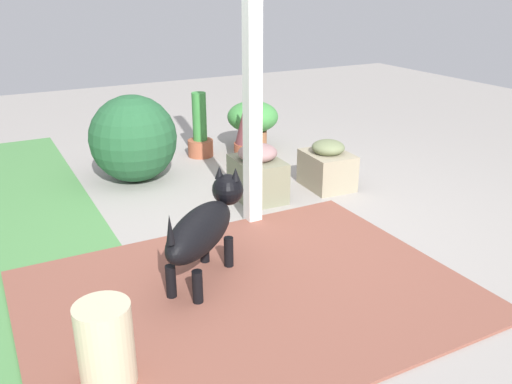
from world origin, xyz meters
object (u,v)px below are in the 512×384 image
at_px(stone_planter_nearest, 327,166).
at_px(stone_planter_near, 258,174).
at_px(dog, 204,226).
at_px(terracotta_pot_spiky, 247,132).
at_px(terracotta_pot_tall, 200,134).
at_px(ceramic_urn, 106,346).
at_px(porch_pillar, 252,43).
at_px(terracotta_pot_broad, 253,121).
at_px(round_shrub, 133,139).

distance_m(stone_planter_nearest, stone_planter_near, 0.64).
distance_m(stone_planter_near, dog, 1.31).
bearing_deg(terracotta_pot_spiky, stone_planter_near, 158.58).
distance_m(terracotta_pot_tall, ceramic_urn, 3.30).
relative_size(stone_planter_nearest, terracotta_pot_spiky, 0.67).
bearing_deg(dog, terracotta_pot_spiky, -33.80).
distance_m(porch_pillar, terracotta_pot_spiky, 1.58).
bearing_deg(porch_pillar, dog, 133.70).
bearing_deg(porch_pillar, terracotta_pot_tall, -9.50).
height_order(stone_planter_nearest, terracotta_pot_broad, terracotta_pot_broad).
xyz_separation_m(stone_planter_near, round_shrub, (0.88, 0.74, 0.17)).
bearing_deg(round_shrub, stone_planter_near, -140.08).
distance_m(round_shrub, terracotta_pot_tall, 0.87).
xyz_separation_m(stone_planter_near, terracotta_pot_broad, (1.19, -0.58, 0.10)).
bearing_deg(terracotta_pot_broad, stone_planter_nearest, -177.65).
bearing_deg(ceramic_urn, round_shrub, -18.96).
bearing_deg(round_shrub, stone_planter_nearest, -124.15).
height_order(dog, ceramic_urn, dog).
relative_size(porch_pillar, round_shrub, 3.37).
bearing_deg(dog, porch_pillar, -46.30).
relative_size(stone_planter_near, round_shrub, 0.65).
bearing_deg(stone_planter_nearest, ceramic_urn, 125.02).
bearing_deg(terracotta_pot_tall, round_shrub, 116.12).
distance_m(porch_pillar, terracotta_pot_tall, 1.95).
xyz_separation_m(stone_planter_near, ceramic_urn, (-1.61, 1.59, -0.01)).
distance_m(stone_planter_near, round_shrub, 1.16).
distance_m(terracotta_pot_broad, ceramic_urn, 3.55).
height_order(terracotta_pot_spiky, ceramic_urn, terracotta_pot_spiky).
height_order(round_shrub, ceramic_urn, round_shrub).
distance_m(stone_planter_near, ceramic_urn, 2.27).
xyz_separation_m(porch_pillar, terracotta_pot_broad, (1.57, -0.83, -0.95)).
bearing_deg(ceramic_urn, terracotta_pot_spiky, -38.51).
bearing_deg(stone_planter_near, round_shrub, 39.92).
distance_m(terracotta_pot_broad, terracotta_pot_tall, 0.56).
xyz_separation_m(round_shrub, terracotta_pot_spiky, (-0.11, -1.04, -0.05)).
height_order(round_shrub, dog, round_shrub).
height_order(round_shrub, terracotta_pot_tall, round_shrub).
bearing_deg(dog, terracotta_pot_broad, -33.76).
distance_m(terracotta_pot_tall, terracotta_pot_spiky, 0.57).
bearing_deg(porch_pillar, terracotta_pot_broad, -27.74).
relative_size(stone_planter_near, terracotta_pot_tall, 0.77).
relative_size(stone_planter_nearest, round_shrub, 0.61).
xyz_separation_m(stone_planter_near, terracotta_pot_tall, (1.26, -0.03, 0.02)).
height_order(terracotta_pot_spiky, dog, terracotta_pot_spiky).
height_order(stone_planter_near, terracotta_pot_tall, terracotta_pot_tall).
distance_m(stone_planter_near, terracotta_pot_spiky, 0.83).
bearing_deg(ceramic_urn, dog, -48.68).
relative_size(porch_pillar, dog, 3.44).
relative_size(stone_planter_near, terracotta_pot_spiky, 0.72).
relative_size(round_shrub, terracotta_pot_broad, 1.45).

